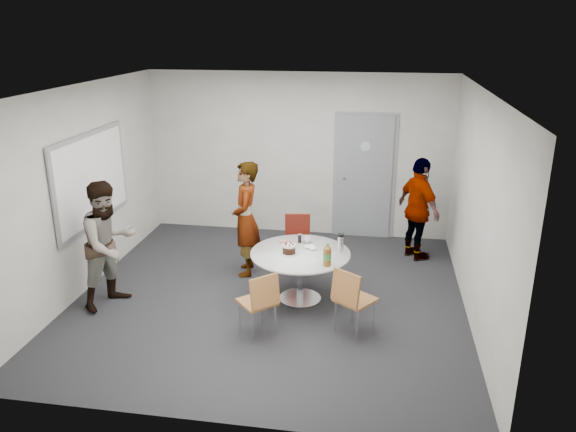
% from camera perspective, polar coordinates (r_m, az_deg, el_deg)
% --- Properties ---
extents(floor, '(5.00, 5.00, 0.00)m').
position_cam_1_polar(floor, '(7.49, -1.80, -8.20)').
color(floor, black).
rests_on(floor, ground).
extents(ceiling, '(5.00, 5.00, 0.00)m').
position_cam_1_polar(ceiling, '(6.70, -2.05, 12.78)').
color(ceiling, silver).
rests_on(ceiling, wall_back).
extents(wall_back, '(5.00, 0.00, 5.00)m').
position_cam_1_polar(wall_back, '(9.36, 1.05, 6.22)').
color(wall_back, '#B1AEA8').
rests_on(wall_back, floor).
extents(wall_left, '(0.00, 5.00, 5.00)m').
position_cam_1_polar(wall_left, '(7.84, -20.17, 2.48)').
color(wall_left, '#B1AEA8').
rests_on(wall_left, floor).
extents(wall_right, '(0.00, 5.00, 5.00)m').
position_cam_1_polar(wall_right, '(6.96, 18.73, 0.61)').
color(wall_right, '#B1AEA8').
rests_on(wall_right, floor).
extents(wall_front, '(5.00, 0.00, 5.00)m').
position_cam_1_polar(wall_front, '(4.72, -7.82, -7.31)').
color(wall_front, '#B1AEA8').
rests_on(wall_front, floor).
extents(door, '(1.02, 0.17, 2.12)m').
position_cam_1_polar(door, '(9.33, 7.74, 3.95)').
color(door, gray).
rests_on(door, wall_back).
extents(whiteboard, '(0.04, 1.90, 1.25)m').
position_cam_1_polar(whiteboard, '(7.96, -19.32, 3.57)').
color(whiteboard, gray).
rests_on(whiteboard, wall_left).
extents(table, '(1.27, 1.27, 0.96)m').
position_cam_1_polar(table, '(7.17, 1.42, -4.39)').
color(table, silver).
rests_on(table, floor).
extents(chair_near_left, '(0.55, 0.55, 0.79)m').
position_cam_1_polar(chair_near_left, '(6.42, -2.83, -8.41)').
color(chair_near_left, brown).
rests_on(chair_near_left, floor).
extents(chair_near_right, '(0.56, 0.57, 0.82)m').
position_cam_1_polar(chair_near_right, '(6.47, 6.43, -8.06)').
color(chair_near_right, brown).
rests_on(chair_near_right, floor).
extents(chair_far, '(0.44, 0.47, 0.81)m').
position_cam_1_polar(chair_far, '(8.17, 0.97, -2.06)').
color(chair_far, maroon).
rests_on(chair_far, floor).
extents(person_main, '(0.50, 0.66, 1.64)m').
position_cam_1_polar(person_main, '(7.90, -4.31, -0.30)').
color(person_main, '#A5C6EA').
rests_on(person_main, floor).
extents(person_left, '(0.91, 0.98, 1.63)m').
position_cam_1_polar(person_left, '(7.35, -17.73, -2.74)').
color(person_left, white).
rests_on(person_left, floor).
extents(person_right, '(0.82, 0.98, 1.57)m').
position_cam_1_polar(person_right, '(8.61, 13.13, 0.66)').
color(person_right, black).
rests_on(person_right, floor).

